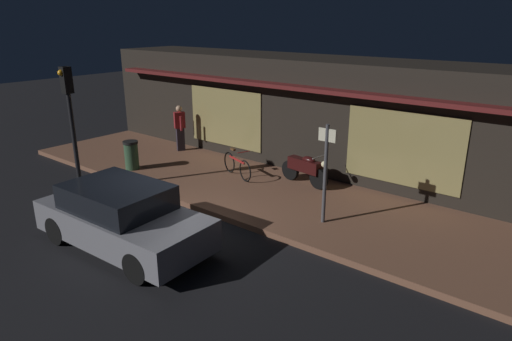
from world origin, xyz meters
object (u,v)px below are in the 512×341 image
at_px(sign_post, 326,168).
at_px(traffic_light_pole, 70,109).
at_px(bicycle_parked, 237,166).
at_px(trash_bin, 131,155).
at_px(parked_car_near, 122,217).
at_px(motorcycle, 305,168).
at_px(person_photographer, 180,127).

xyz_separation_m(sign_post, traffic_light_pole, (-6.53, -2.46, 0.97)).
bearing_deg(traffic_light_pole, bicycle_parked, 52.78).
bearing_deg(trash_bin, bicycle_parked, 26.23).
bearing_deg(parked_car_near, bicycle_parked, 99.83).
height_order(sign_post, trash_bin, sign_post).
height_order(motorcycle, trash_bin, motorcycle).
height_order(person_photographer, parked_car_near, person_photographer).
distance_m(sign_post, trash_bin, 6.99).
height_order(person_photographer, traffic_light_pole, traffic_light_pole).
bearing_deg(parked_car_near, traffic_light_pole, 162.91).
bearing_deg(sign_post, bicycle_parked, 162.55).
bearing_deg(parked_car_near, person_photographer, 127.69).
bearing_deg(person_photographer, motorcycle, -1.81).
height_order(person_photographer, sign_post, sign_post).
bearing_deg(bicycle_parked, trash_bin, -153.77).
height_order(person_photographer, trash_bin, person_photographer).
distance_m(motorcycle, sign_post, 2.75).
bearing_deg(bicycle_parked, person_photographer, 165.50).
bearing_deg(traffic_light_pole, person_photographer, 99.79).
xyz_separation_m(sign_post, trash_bin, (-6.92, -0.37, -0.89)).
height_order(sign_post, parked_car_near, sign_post).
relative_size(motorcycle, sign_post, 0.71).
relative_size(bicycle_parked, parked_car_near, 0.38).
bearing_deg(traffic_light_pole, trash_bin, 100.51).
relative_size(motorcycle, parked_car_near, 0.41).
bearing_deg(motorcycle, trash_bin, -155.96).
relative_size(trash_bin, traffic_light_pole, 0.26).
distance_m(bicycle_parked, person_photographer, 3.71).
relative_size(motorcycle, person_photographer, 1.02).
bearing_deg(bicycle_parked, motorcycle, 20.43).
relative_size(person_photographer, sign_post, 0.70).
distance_m(traffic_light_pole, parked_car_near, 4.16).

